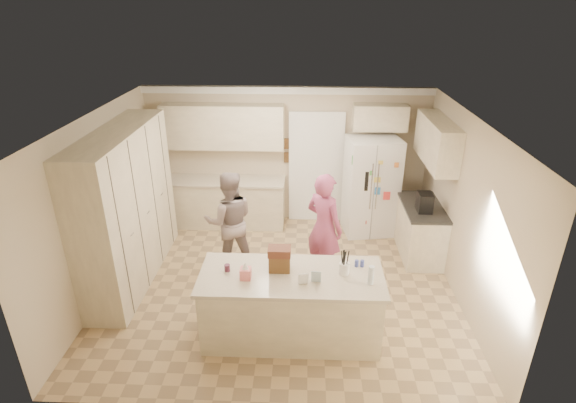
{
  "coord_description": "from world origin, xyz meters",
  "views": [
    {
      "loc": [
        0.35,
        -5.74,
        4.05
      ],
      "look_at": [
        0.1,
        0.35,
        1.25
      ],
      "focal_mm": 28.0,
      "sensor_mm": 36.0,
      "label": 1
    }
  ],
  "objects_px": {
    "island_base": "(291,307)",
    "teen_boy": "(230,221)",
    "dollhouse_body": "(280,262)",
    "tissue_box": "(246,273)",
    "refrigerator": "(371,187)",
    "utensil_crock": "(344,268)",
    "teen_girl": "(324,227)",
    "coffee_maker": "(425,202)"
  },
  "relations": [
    {
      "from": "tissue_box",
      "to": "teen_boy",
      "type": "relative_size",
      "value": 0.09
    },
    {
      "from": "refrigerator",
      "to": "island_base",
      "type": "xyz_separation_m",
      "value": [
        -1.35,
        -2.93,
        -0.46
      ]
    },
    {
      "from": "refrigerator",
      "to": "teen_boy",
      "type": "relative_size",
      "value": 1.1
    },
    {
      "from": "coffee_maker",
      "to": "dollhouse_body",
      "type": "distance_m",
      "value": 2.84
    },
    {
      "from": "island_base",
      "to": "teen_boy",
      "type": "height_order",
      "value": "teen_boy"
    },
    {
      "from": "dollhouse_body",
      "to": "teen_girl",
      "type": "bearing_deg",
      "value": 64.77
    },
    {
      "from": "coffee_maker",
      "to": "dollhouse_body",
      "type": "height_order",
      "value": "coffee_maker"
    },
    {
      "from": "utensil_crock",
      "to": "tissue_box",
      "type": "xyz_separation_m",
      "value": [
        -1.2,
        -0.15,
        -0.0
      ]
    },
    {
      "from": "coffee_maker",
      "to": "utensil_crock",
      "type": "bearing_deg",
      "value": -127.12
    },
    {
      "from": "island_base",
      "to": "teen_girl",
      "type": "bearing_deg",
      "value": 71.86
    },
    {
      "from": "island_base",
      "to": "dollhouse_body",
      "type": "height_order",
      "value": "dollhouse_body"
    },
    {
      "from": "utensil_crock",
      "to": "dollhouse_body",
      "type": "relative_size",
      "value": 0.58
    },
    {
      "from": "coffee_maker",
      "to": "island_base",
      "type": "xyz_separation_m",
      "value": [
        -2.05,
        -1.9,
        -0.63
      ]
    },
    {
      "from": "teen_girl",
      "to": "tissue_box",
      "type": "bearing_deg",
      "value": 95.41
    },
    {
      "from": "refrigerator",
      "to": "tissue_box",
      "type": "height_order",
      "value": "refrigerator"
    },
    {
      "from": "island_base",
      "to": "dollhouse_body",
      "type": "xyz_separation_m",
      "value": [
        -0.15,
        0.1,
        0.6
      ]
    },
    {
      "from": "refrigerator",
      "to": "teen_boy",
      "type": "xyz_separation_m",
      "value": [
        -2.37,
        -1.32,
        -0.08
      ]
    },
    {
      "from": "tissue_box",
      "to": "refrigerator",
      "type": "bearing_deg",
      "value": 57.93
    },
    {
      "from": "refrigerator",
      "to": "teen_girl",
      "type": "distance_m",
      "value": 1.79
    },
    {
      "from": "island_base",
      "to": "teen_girl",
      "type": "distance_m",
      "value": 1.51
    },
    {
      "from": "refrigerator",
      "to": "island_base",
      "type": "bearing_deg",
      "value": -123.3
    },
    {
      "from": "refrigerator",
      "to": "coffee_maker",
      "type": "relative_size",
      "value": 6.0
    },
    {
      "from": "utensil_crock",
      "to": "teen_boy",
      "type": "height_order",
      "value": "teen_boy"
    },
    {
      "from": "teen_girl",
      "to": "utensil_crock",
      "type": "bearing_deg",
      "value": 138.17
    },
    {
      "from": "refrigerator",
      "to": "dollhouse_body",
      "type": "height_order",
      "value": "refrigerator"
    },
    {
      "from": "island_base",
      "to": "teen_boy",
      "type": "bearing_deg",
      "value": 122.62
    },
    {
      "from": "island_base",
      "to": "tissue_box",
      "type": "xyz_separation_m",
      "value": [
        -0.55,
        -0.1,
        0.56
      ]
    },
    {
      "from": "utensil_crock",
      "to": "teen_boy",
      "type": "distance_m",
      "value": 2.29
    },
    {
      "from": "refrigerator",
      "to": "teen_boy",
      "type": "height_order",
      "value": "refrigerator"
    },
    {
      "from": "refrigerator",
      "to": "dollhouse_body",
      "type": "bearing_deg",
      "value": -126.49
    },
    {
      "from": "coffee_maker",
      "to": "island_base",
      "type": "height_order",
      "value": "coffee_maker"
    },
    {
      "from": "refrigerator",
      "to": "utensil_crock",
      "type": "bearing_deg",
      "value": -112.19
    },
    {
      "from": "island_base",
      "to": "tissue_box",
      "type": "distance_m",
      "value": 0.79
    },
    {
      "from": "refrigerator",
      "to": "tissue_box",
      "type": "bearing_deg",
      "value": -130.66
    },
    {
      "from": "dollhouse_body",
      "to": "teen_girl",
      "type": "distance_m",
      "value": 1.42
    },
    {
      "from": "dollhouse_body",
      "to": "tissue_box",
      "type": "bearing_deg",
      "value": -153.43
    },
    {
      "from": "island_base",
      "to": "refrigerator",
      "type": "bearing_deg",
      "value": 65.3
    },
    {
      "from": "refrigerator",
      "to": "dollhouse_body",
      "type": "xyz_separation_m",
      "value": [
        -1.5,
        -2.83,
        0.14
      ]
    },
    {
      "from": "teen_girl",
      "to": "island_base",
      "type": "bearing_deg",
      "value": 111.44
    },
    {
      "from": "teen_boy",
      "to": "teen_girl",
      "type": "bearing_deg",
      "value": 158.79
    },
    {
      "from": "teen_girl",
      "to": "refrigerator",
      "type": "bearing_deg",
      "value": -80.41
    },
    {
      "from": "island_base",
      "to": "teen_girl",
      "type": "height_order",
      "value": "teen_girl"
    }
  ]
}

